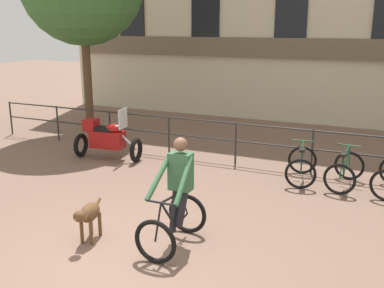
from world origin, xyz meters
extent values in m
plane|color=#7A5B4C|center=(0.00, 0.00, 0.00)|extent=(60.00, 60.00, 0.00)
cylinder|color=#2D2B28|center=(-7.50, 5.20, 0.53)|extent=(0.05, 0.05, 1.05)
cylinder|color=#2D2B28|center=(-5.62, 5.20, 0.53)|extent=(0.05, 0.05, 1.05)
cylinder|color=#2D2B28|center=(-3.75, 5.20, 0.53)|extent=(0.05, 0.05, 1.05)
cylinder|color=#2D2B28|center=(-1.88, 5.20, 0.53)|extent=(0.05, 0.05, 1.05)
cylinder|color=#2D2B28|center=(0.00, 5.20, 0.53)|extent=(0.05, 0.05, 1.05)
cylinder|color=#2D2B28|center=(1.88, 5.20, 0.53)|extent=(0.05, 0.05, 1.05)
cylinder|color=#2D2B28|center=(0.00, 5.20, 1.02)|extent=(15.00, 0.04, 0.04)
cylinder|color=#2D2B28|center=(0.00, 5.20, 0.58)|extent=(15.00, 0.04, 0.04)
cube|color=brown|center=(0.00, 10.64, 2.60)|extent=(17.10, 0.12, 0.70)
torus|color=black|center=(0.56, 0.05, 0.34)|extent=(0.68, 0.07, 0.68)
torus|color=black|center=(0.56, 1.15, 0.34)|extent=(0.68, 0.07, 0.68)
cylinder|color=black|center=(0.56, 0.48, 0.58)|extent=(0.04, 0.49, 0.60)
cylinder|color=black|center=(0.56, 0.81, 0.54)|extent=(0.04, 0.23, 0.52)
cylinder|color=black|center=(0.56, 0.58, 0.83)|extent=(0.04, 0.66, 0.10)
cylinder|color=black|center=(0.56, 0.93, 0.31)|extent=(0.03, 0.44, 0.08)
cylinder|color=black|center=(0.56, 1.03, 0.57)|extent=(0.03, 0.26, 0.47)
cylinder|color=black|center=(0.56, 0.15, 0.60)|extent=(0.03, 0.22, 0.54)
cylinder|color=black|center=(0.56, 0.25, 0.87)|extent=(0.48, 0.03, 0.03)
cube|color=black|center=(0.56, 0.91, 0.82)|extent=(0.12, 0.24, 0.05)
cube|color=#33603D|center=(0.56, 0.91, 1.15)|extent=(0.36, 0.22, 0.60)
sphere|color=brown|center=(0.56, 0.91, 1.59)|extent=(0.22, 0.22, 0.22)
cylinder|color=#33603D|center=(0.35, 0.58, 1.14)|extent=(0.14, 0.72, 0.60)
cylinder|color=#33603D|center=(0.77, 0.58, 1.14)|extent=(0.14, 0.72, 0.60)
cylinder|color=black|center=(0.49, 0.81, 0.52)|extent=(0.14, 0.31, 0.69)
cylinder|color=black|center=(0.63, 0.81, 0.58)|extent=(0.14, 0.31, 0.58)
ellipsoid|color=brown|center=(-0.75, 0.28, 0.48)|extent=(0.33, 0.54, 0.29)
cylinder|color=brown|center=(-0.71, 0.08, 0.50)|extent=(0.19, 0.18, 0.16)
sphere|color=brown|center=(-0.69, -0.07, 0.56)|extent=(0.18, 0.18, 0.18)
cone|color=brown|center=(-0.67, -0.15, 0.54)|extent=(0.12, 0.12, 0.10)
cylinder|color=brown|center=(-0.80, 0.57, 0.53)|extent=(0.08, 0.18, 0.11)
cylinder|color=brown|center=(-0.80, 0.11, 0.21)|extent=(0.06, 0.06, 0.42)
cylinder|color=brown|center=(-0.64, 0.13, 0.21)|extent=(0.06, 0.06, 0.42)
cylinder|color=brown|center=(-0.86, 0.42, 0.21)|extent=(0.06, 0.06, 0.42)
cylinder|color=brown|center=(-0.70, 0.45, 0.21)|extent=(0.06, 0.06, 0.42)
torus|color=black|center=(-2.34, 4.28, 0.31)|extent=(0.19, 0.63, 0.62)
torus|color=black|center=(-3.92, 4.09, 0.31)|extent=(0.19, 0.63, 0.62)
cube|color=maroon|center=(-3.13, 4.18, 0.53)|extent=(0.92, 0.50, 0.44)
ellipsoid|color=maroon|center=(-2.93, 4.21, 0.83)|extent=(0.51, 0.37, 0.24)
cube|color=black|center=(-3.23, 4.17, 0.80)|extent=(0.59, 0.36, 0.10)
cylinder|color=#B2B2B7|center=(-2.54, 4.25, 0.49)|extent=(0.45, 0.11, 0.41)
cube|color=silver|center=(-2.67, 4.24, 1.10)|extent=(0.08, 0.44, 0.50)
cube|color=maroon|center=(-3.58, 4.13, 0.89)|extent=(0.36, 0.39, 0.28)
torus|color=black|center=(1.69, 5.07, 0.33)|extent=(0.66, 0.16, 0.66)
torus|color=black|center=(1.85, 4.03, 0.33)|extent=(0.66, 0.16, 0.66)
cylinder|color=#194C2D|center=(1.75, 4.66, 0.56)|extent=(0.10, 0.47, 0.58)
cylinder|color=#194C2D|center=(1.80, 4.35, 0.53)|extent=(0.07, 0.22, 0.51)
cylinder|color=#194C2D|center=(1.76, 4.57, 0.81)|extent=(0.13, 0.63, 0.10)
cylinder|color=#194C2D|center=(1.82, 4.24, 0.31)|extent=(0.09, 0.42, 0.07)
cylinder|color=#194C2D|center=(1.83, 4.15, 0.55)|extent=(0.06, 0.25, 0.46)
cylinder|color=#194C2D|center=(1.70, 4.98, 0.59)|extent=(0.06, 0.21, 0.52)
cylinder|color=#194C2D|center=(1.72, 4.88, 0.84)|extent=(0.48, 0.10, 0.03)
cube|color=black|center=(1.81, 4.26, 0.80)|extent=(0.16, 0.26, 0.05)
torus|color=black|center=(2.73, 5.07, 0.33)|extent=(0.66, 0.11, 0.66)
torus|color=black|center=(2.64, 4.03, 0.33)|extent=(0.66, 0.11, 0.66)
cylinder|color=#194C2D|center=(2.69, 4.67, 0.56)|extent=(0.07, 0.47, 0.58)
cylinder|color=#194C2D|center=(2.67, 4.35, 0.53)|extent=(0.05, 0.22, 0.51)
cylinder|color=#194C2D|center=(2.69, 4.57, 0.81)|extent=(0.08, 0.63, 0.10)
cylinder|color=#194C2D|center=(2.66, 4.24, 0.31)|extent=(0.06, 0.42, 0.07)
cylinder|color=#194C2D|center=(2.65, 4.14, 0.55)|extent=(0.04, 0.25, 0.46)
cylinder|color=#194C2D|center=(2.72, 4.98, 0.59)|extent=(0.04, 0.21, 0.52)
cylinder|color=#194C2D|center=(2.71, 4.88, 0.84)|extent=(0.48, 0.07, 0.03)
cube|color=black|center=(2.66, 4.26, 0.80)|extent=(0.14, 0.25, 0.05)
cylinder|color=brown|center=(-5.39, 6.45, 1.79)|extent=(0.26, 0.26, 3.58)
camera|label=1|loc=(3.49, -5.10, 3.36)|focal=42.00mm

